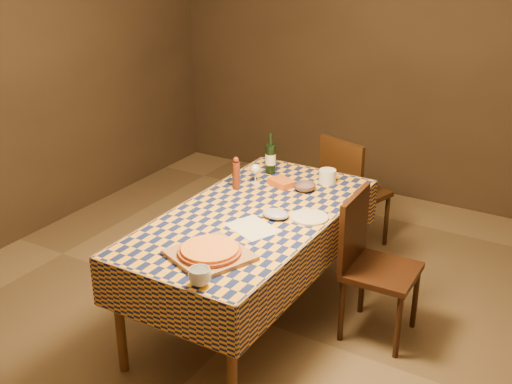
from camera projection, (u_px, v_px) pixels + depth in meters
The scene contains 16 objects.
room at pixel (252, 124), 3.73m from camera, with size 5.00×5.10×2.70m.
dining_table at pixel (252, 225), 3.99m from camera, with size 0.94×1.84×0.77m.
cutting_board at pixel (210, 255), 3.45m from camera, with size 0.38×0.38×0.02m, color #986847.
pizza at pixel (210, 250), 3.44m from camera, with size 0.40×0.40×0.03m.
pepper_mill at pixel (236, 174), 4.30m from camera, with size 0.05×0.05×0.22m.
bowl at pixel (305, 187), 4.29m from camera, with size 0.15×0.15×0.05m, color #5A444C.
wine_glass at pixel (255, 170), 4.38m from camera, with size 0.08×0.08×0.14m.
wine_bottle at pixel (270, 158), 4.55m from camera, with size 0.08×0.08×0.30m.
deli_tub at pixel (327, 176), 4.40m from camera, with size 0.12×0.12×0.10m, color white.
takeout_container at pixel (282, 183), 4.37m from camera, with size 0.17×0.12×0.04m, color #B75118.
white_plate at pixel (309, 217), 3.90m from camera, with size 0.23×0.23×0.01m, color silver.
tumbler at pixel (200, 277), 3.18m from camera, with size 0.12×0.12×0.09m, color white.
flour_patch at pixel (252, 228), 3.78m from camera, with size 0.29×0.22×0.00m, color silver.
flour_bag at pixel (276, 214), 3.90m from camera, with size 0.17×0.13×0.05m, color #959BBF.
chair_far at pixel (350, 187), 4.99m from camera, with size 0.53×0.54×0.93m.
chair_right at pixel (370, 258), 3.95m from camera, with size 0.44×0.43×0.93m.
Camera 1 is at (1.85, -3.07, 2.45)m, focal length 45.00 mm.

